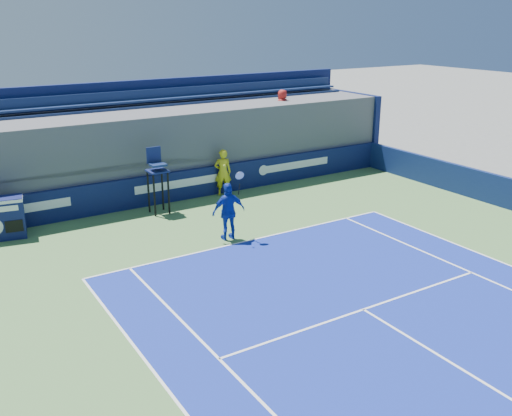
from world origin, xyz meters
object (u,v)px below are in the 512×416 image
umpire_chair (157,173)px  tennis_player (229,211)px  match_clock (3,217)px  ball_person (223,172)px

umpire_chair → tennis_player: (0.91, -3.72, -0.55)m
match_clock → tennis_player: tennis_player is taller
umpire_chair → tennis_player: size_ratio=0.96×
umpire_chair → ball_person: bearing=12.6°
match_clock → ball_person: bearing=2.8°
ball_person → umpire_chair: 3.25m
ball_person → tennis_player: size_ratio=0.74×
match_clock → tennis_player: (6.24, -4.01, 0.23)m
match_clock → tennis_player: 7.42m
ball_person → tennis_player: (-2.21, -4.42, 0.01)m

